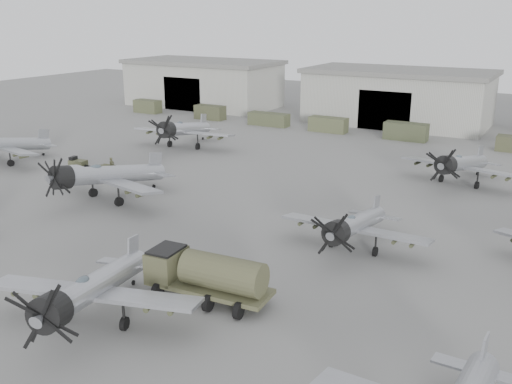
% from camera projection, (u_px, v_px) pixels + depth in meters
% --- Properties ---
extents(ground, '(220.00, 220.00, 0.00)m').
position_uv_depth(ground, '(147.00, 259.00, 41.66)').
color(ground, '#62625F').
rests_on(ground, ground).
extents(hangar_left, '(29.00, 14.80, 8.70)m').
position_uv_depth(hangar_left, '(203.00, 83.00, 109.67)').
color(hangar_left, gray).
rests_on(hangar_left, ground).
extents(hangar_center, '(29.00, 14.80, 8.70)m').
position_uv_depth(hangar_center, '(398.00, 96.00, 91.66)').
color(hangar_center, gray).
rests_on(hangar_center, ground).
extents(support_truck_0, '(4.94, 2.20, 2.29)m').
position_uv_depth(support_truck_0, '(148.00, 106.00, 102.63)').
color(support_truck_0, '#42462E').
rests_on(support_truck_0, ground).
extents(support_truck_1, '(5.20, 2.20, 2.35)m').
position_uv_depth(support_truck_1, '(210.00, 112.00, 96.18)').
color(support_truck_1, '#3B3E28').
rests_on(support_truck_1, ground).
extents(support_truck_2, '(6.65, 2.20, 2.02)m').
position_uv_depth(support_truck_2, '(269.00, 119.00, 90.88)').
color(support_truck_2, '#3F442C').
rests_on(support_truck_2, ground).
extents(support_truck_3, '(5.78, 2.20, 2.21)m').
position_uv_depth(support_truck_3, '(328.00, 125.00, 86.00)').
color(support_truck_3, '#474B31').
rests_on(support_truck_3, ground).
extents(support_truck_4, '(6.02, 2.20, 2.46)m').
position_uv_depth(support_truck_4, '(406.00, 131.00, 80.36)').
color(support_truck_4, '#3B402A').
rests_on(support_truck_4, ground).
extents(aircraft_near_1, '(12.72, 11.45, 5.08)m').
position_uv_depth(aircraft_near_1, '(89.00, 290.00, 31.95)').
color(aircraft_near_1, '#999BA2').
rests_on(aircraft_near_1, ground).
extents(aircraft_mid_1, '(14.14, 12.73, 5.62)m').
position_uv_depth(aircraft_mid_1, '(103.00, 176.00, 53.57)').
color(aircraft_mid_1, '#93969B').
rests_on(aircraft_mid_1, ground).
extents(aircraft_mid_2, '(11.42, 10.27, 4.60)m').
position_uv_depth(aircraft_mid_2, '(354.00, 226.00, 42.27)').
color(aircraft_mid_2, '#93959B').
rests_on(aircraft_mid_2, ground).
extents(aircraft_far_0, '(14.03, 12.63, 5.57)m').
position_uv_depth(aircraft_far_0, '(182.00, 129.00, 75.02)').
color(aircraft_far_0, '#9C9EA4').
rests_on(aircraft_far_0, ground).
extents(aircraft_far_1, '(12.68, 11.42, 5.03)m').
position_uv_depth(aircraft_far_1, '(460.00, 164.00, 58.73)').
color(aircraft_far_1, gray).
rests_on(aircraft_far_1, ground).
extents(fuel_tanker, '(8.18, 4.08, 3.09)m').
position_uv_depth(fuel_tanker, '(207.00, 273.00, 35.26)').
color(fuel_tanker, '#46462E').
rests_on(fuel_tanker, ground).
extents(tug_trailer, '(7.19, 2.21, 1.43)m').
position_uv_depth(tug_trailer, '(89.00, 166.00, 65.06)').
color(tug_trailer, '#46482F').
rests_on(tug_trailer, ground).
extents(ground_crew, '(0.49, 0.72, 1.92)m').
position_uv_depth(ground_crew, '(112.00, 166.00, 63.23)').
color(ground_crew, '#494930').
rests_on(ground_crew, ground).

